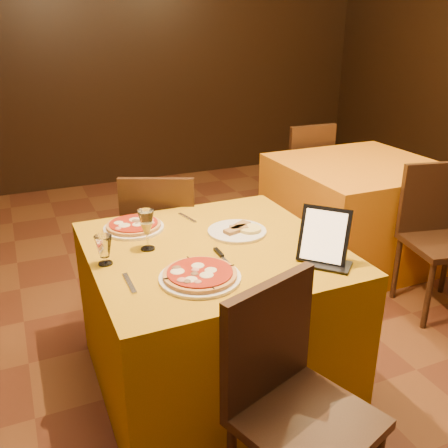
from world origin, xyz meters
name	(u,v)px	position (x,y,z in m)	size (l,w,h in m)	color
floor	(252,359)	(0.00, 0.00, -0.01)	(6.00, 7.00, 0.01)	#5E2D19
wall_back	(104,53)	(0.00, 3.50, 1.40)	(6.00, 0.01, 2.80)	black
main_table	(213,316)	(-0.26, -0.07, 0.38)	(1.10, 1.10, 0.75)	#B7820B
side_table	(357,211)	(1.29, 0.82, 0.38)	(1.10, 1.10, 0.75)	orange
chair_main_near	(307,421)	(-0.26, -0.91, 0.46)	(0.48, 0.48, 0.91)	black
chair_main_far	(164,240)	(-0.26, 0.73, 0.46)	(0.40, 0.40, 0.91)	#31230F
chair_side_near	(444,244)	(1.29, -0.01, 0.46)	(0.46, 0.46, 0.91)	#30220F
chair_side_far	(299,173)	(1.29, 1.66, 0.46)	(0.47, 0.47, 0.91)	black
pizza_near	(200,276)	(-0.42, -0.34, 0.77)	(0.33, 0.33, 0.03)	white
pizza_far	(134,226)	(-0.54, 0.27, 0.77)	(0.30, 0.30, 0.03)	white
cutlet_dish	(237,230)	(-0.09, 0.03, 0.76)	(0.29, 0.29, 0.03)	white
wine_glass	(147,230)	(-0.54, 0.02, 0.84)	(0.07, 0.07, 0.19)	#FFF190
water_glass	(104,250)	(-0.74, -0.06, 0.81)	(0.06, 0.06, 0.13)	silver
tablet	(324,235)	(0.12, -0.40, 0.87)	(0.21, 0.02, 0.24)	black
knife	(226,261)	(-0.26, -0.24, 0.75)	(0.19, 0.02, 0.01)	#BABBC2
fork_near	(129,283)	(-0.69, -0.27, 0.75)	(0.17, 0.02, 0.01)	silver
fork_far	(187,218)	(-0.25, 0.30, 0.75)	(0.16, 0.02, 0.01)	silver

